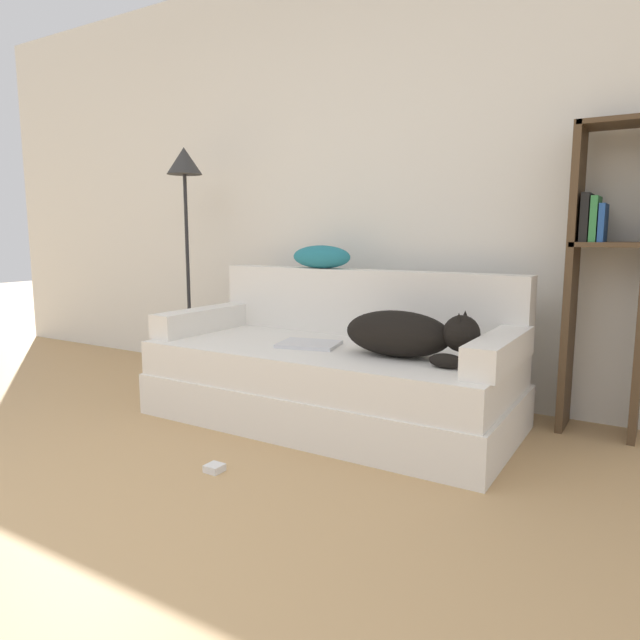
% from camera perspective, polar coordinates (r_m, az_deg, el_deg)
% --- Properties ---
extents(wall_back, '(7.07, 0.06, 2.70)m').
position_cam_1_polar(wall_back, '(3.73, 3.64, 14.04)').
color(wall_back, silver).
rests_on(wall_back, ground_plane).
extents(couch, '(1.93, 0.91, 0.41)m').
position_cam_1_polar(couch, '(3.07, 0.94, -6.40)').
color(couch, silver).
rests_on(couch, ground_plane).
extents(couch_backrest, '(1.89, 0.15, 0.38)m').
position_cam_1_polar(couch_backrest, '(3.32, 4.33, 1.75)').
color(couch_backrest, silver).
rests_on(couch_backrest, couch).
extents(couch_arm_left, '(0.15, 0.72, 0.14)m').
position_cam_1_polar(couch_arm_left, '(3.53, -11.61, 0.01)').
color(couch_arm_left, silver).
rests_on(couch_arm_left, couch).
extents(couch_arm_right, '(0.15, 0.72, 0.14)m').
position_cam_1_polar(couch_arm_right, '(2.67, 17.57, -2.95)').
color(couch_arm_right, silver).
rests_on(couch_arm_right, couch).
extents(dog, '(0.66, 0.29, 0.24)m').
position_cam_1_polar(dog, '(2.74, 8.66, -1.39)').
color(dog, black).
rests_on(dog, couch).
extents(laptop, '(0.35, 0.31, 0.02)m').
position_cam_1_polar(laptop, '(3.02, -1.11, -2.43)').
color(laptop, silver).
rests_on(laptop, couch).
extents(throw_pillow, '(0.38, 0.18, 0.14)m').
position_cam_1_polar(throw_pillow, '(3.43, 0.14, 6.33)').
color(throw_pillow, teal).
rests_on(throw_pillow, couch_backrest).
extents(bookshelf, '(0.36, 0.26, 1.52)m').
position_cam_1_polar(bookshelf, '(3.11, 26.73, 4.99)').
color(bookshelf, '#4C3823').
rests_on(bookshelf, ground_plane).
extents(floor_lamp, '(0.25, 0.25, 1.56)m').
position_cam_1_polar(floor_lamp, '(3.99, -13.31, 11.87)').
color(floor_lamp, '#232326').
rests_on(floor_lamp, ground_plane).
extents(power_adapter, '(0.07, 0.07, 0.03)m').
position_cam_1_polar(power_adapter, '(2.53, -10.51, -14.35)').
color(power_adapter, silver).
rests_on(power_adapter, ground_plane).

